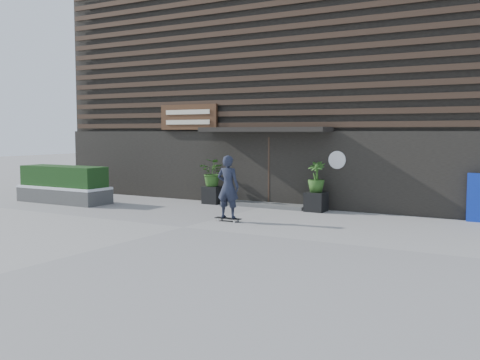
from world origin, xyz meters
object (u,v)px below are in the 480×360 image
Objects in this scene: planter_pot_left at (213,195)px; skateboarder at (228,187)px; planter_pot_right at (316,202)px; raised_bed at (64,195)px.

skateboarder is (2.42, -3.02, 0.66)m from planter_pot_left.
planter_pot_left is 0.33× the size of skateboarder.
skateboarder is (-1.38, -3.02, 0.66)m from planter_pot_right.
planter_pot_left is 0.17× the size of raised_bed.
planter_pot_left is at bearing 128.78° from skateboarder.
planter_pot_left is 1.00× the size of planter_pot_right.
raised_bed is (-8.52, -2.35, -0.05)m from planter_pot_right.
raised_bed is (-4.72, -2.35, -0.05)m from planter_pot_left.
planter_pot_right is (3.80, 0.00, 0.00)m from planter_pot_left.
planter_pot_left is 3.92m from skateboarder.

